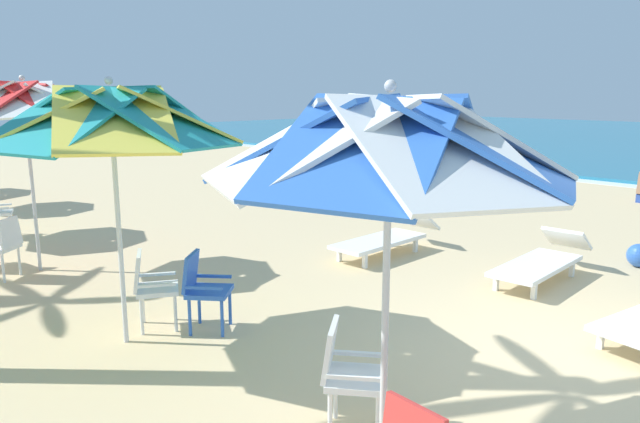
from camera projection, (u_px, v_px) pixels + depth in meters
ground_plane at (559, 364)px, 5.72m from camera, size 80.00×80.00×0.00m
beach_umbrella_0 at (389, 143)px, 3.72m from camera, size 2.39×2.39×2.64m
plastic_chair_0 at (347, 371)px, 4.49m from camera, size 0.63×0.63×0.87m
beach_umbrella_1 at (111, 118)px, 5.77m from camera, size 2.57×2.57×2.71m
plastic_chair_2 at (203, 286)px, 6.45m from camera, size 0.63×0.63×0.87m
plastic_chair_3 at (151, 285)px, 6.50m from camera, size 0.60×0.62×0.87m
beach_umbrella_2 at (24, 102)px, 8.25m from camera, size 2.00×2.00×2.80m
plastic_chair_5 at (2, 244)px, 8.24m from camera, size 0.63×0.63×0.87m
sun_lounger_1 at (542, 260)px, 8.22m from camera, size 0.75×2.18×0.62m
sun_lounger_2 at (387, 237)px, 9.54m from camera, size 0.69×2.16×0.62m
beach_ball at (639, 255)px, 8.86m from camera, size 0.35×0.35×0.35m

